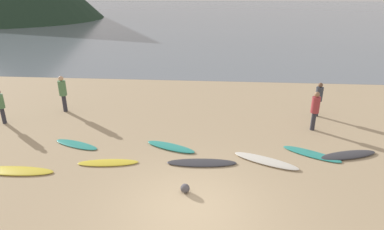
{
  "coord_description": "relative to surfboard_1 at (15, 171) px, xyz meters",
  "views": [
    {
      "loc": [
        0.63,
        -7.41,
        5.74
      ],
      "look_at": [
        -0.39,
        5.4,
        0.6
      ],
      "focal_mm": 30.95,
      "sensor_mm": 36.0,
      "label": 1
    }
  ],
  "objects": [
    {
      "name": "ground_plane",
      "position": [
        5.9,
        8.55,
        -0.14
      ],
      "size": [
        120.0,
        120.0,
        0.2
      ],
      "primitive_type": "cube",
      "color": "tan",
      "rests_on": "ground"
    },
    {
      "name": "ocean_water",
      "position": [
        5.9,
        61.27,
        -0.04
      ],
      "size": [
        140.0,
        100.0,
        0.01
      ],
      "primitive_type": "cube",
      "color": "slate",
      "rests_on": "ground"
    },
    {
      "name": "surfboard_1",
      "position": [
        0.0,
        0.0,
        0.0
      ],
      "size": [
        2.62,
        0.62,
        0.07
      ],
      "primitive_type": "ellipsoid",
      "rotation": [
        0.0,
        0.0,
        0.02
      ],
      "color": "yellow",
      "rests_on": "ground"
    },
    {
      "name": "surfboard_2",
      "position": [
        1.25,
        2.01,
        -0.0
      ],
      "size": [
        1.99,
        1.11,
        0.06
      ],
      "primitive_type": "ellipsoid",
      "rotation": [
        0.0,
        0.0,
        -0.35
      ],
      "color": "teal",
      "rests_on": "ground"
    },
    {
      "name": "surfboard_3",
      "position": [
        2.88,
        0.77,
        -0.0
      ],
      "size": [
        2.1,
        0.74,
        0.06
      ],
      "primitive_type": "ellipsoid",
      "rotation": [
        0.0,
        0.0,
        0.12
      ],
      "color": "yellow",
      "rests_on": "ground"
    },
    {
      "name": "surfboard_4",
      "position": [
        4.86,
        2.08,
        0.01
      ],
      "size": [
        2.05,
        1.24,
        0.09
      ],
      "primitive_type": "ellipsoid",
      "rotation": [
        0.0,
        0.0,
        -0.39
      ],
      "color": "teal",
      "rests_on": "ground"
    },
    {
      "name": "surfboard_5",
      "position": [
        6.08,
        1.01,
        0.0
      ],
      "size": [
        2.41,
        0.71,
        0.08
      ],
      "primitive_type": "ellipsoid",
      "rotation": [
        0.0,
        0.0,
        0.07
      ],
      "color": "#333338",
      "rests_on": "ground"
    },
    {
      "name": "surfboard_6",
      "position": [
        8.27,
        1.3,
        0.01
      ],
      "size": [
        2.3,
        1.49,
        0.1
      ],
      "primitive_type": "ellipsoid",
      "rotation": [
        0.0,
        0.0,
        -0.45
      ],
      "color": "silver",
      "rests_on": "ground"
    },
    {
      "name": "surfboard_7",
      "position": [
        9.98,
        1.96,
        -0.01
      ],
      "size": [
        2.06,
        1.52,
        0.06
      ],
      "primitive_type": "ellipsoid",
      "rotation": [
        0.0,
        0.0,
        -0.53
      ],
      "color": "teal",
      "rests_on": "ground"
    },
    {
      "name": "surfboard_8",
      "position": [
        11.26,
        1.96,
        0.01
      ],
      "size": [
        2.26,
        1.21,
        0.09
      ],
      "primitive_type": "ellipsoid",
      "rotation": [
        0.0,
        0.0,
        0.31
      ],
      "color": "#333338",
      "rests_on": "ground"
    },
    {
      "name": "person_0",
      "position": [
        10.56,
        4.2,
        0.95
      ],
      "size": [
        0.34,
        0.34,
        1.67
      ],
      "rotation": [
        0.0,
        0.0,
        2.07
      ],
      "color": "#2D2D38",
      "rests_on": "ground"
    },
    {
      "name": "person_1",
      "position": [
        -2.75,
        3.82,
        0.87
      ],
      "size": [
        0.31,
        0.31,
        1.54
      ],
      "rotation": [
        0.0,
        0.0,
        6.12
      ],
      "color": "#2D2D38",
      "rests_on": "ground"
    },
    {
      "name": "person_2",
      "position": [
        -0.72,
        5.45,
        0.99
      ],
      "size": [
        0.35,
        0.35,
        1.74
      ],
      "rotation": [
        0.0,
        0.0,
        1.94
      ],
      "color": "#2D2D38",
      "rests_on": "ground"
    },
    {
      "name": "person_3",
      "position": [
        11.14,
        5.8,
        0.9
      ],
      "size": [
        0.32,
        0.32,
        1.6
      ],
      "rotation": [
        0.0,
        0.0,
        1.28
      ],
      "color": "#2D2D38",
      "rests_on": "ground"
    },
    {
      "name": "beach_rock_far",
      "position": [
        5.68,
        -0.69,
        0.1
      ],
      "size": [
        0.27,
        0.27,
        0.27
      ],
      "primitive_type": "sphere",
      "color": "#4F4C51",
      "rests_on": "ground"
    }
  ]
}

